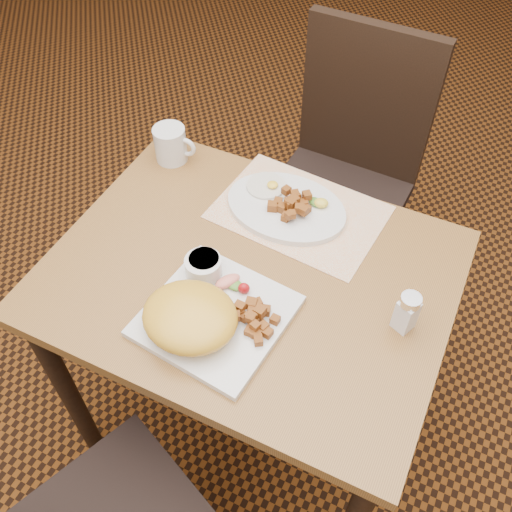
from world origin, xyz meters
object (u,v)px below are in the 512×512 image
object	(u,v)px
salt_shaker	(407,312)
coffee_mug	(171,144)
table	(250,299)
chair_far	(346,166)
plate_oval	(286,207)
plate_square	(216,316)

from	to	relation	value
salt_shaker	coffee_mug	xyz separation A→B (m)	(-0.71, 0.26, -0.00)
coffee_mug	salt_shaker	bearing A→B (deg)	-19.90
table	chair_far	distance (m)	0.69
plate_oval	plate_square	bearing A→B (deg)	-90.71
plate_square	table	bearing A→B (deg)	87.19
plate_oval	salt_shaker	size ratio (longest dim) A/B	3.05
table	plate_oval	world-z (taller)	plate_oval
table	coffee_mug	distance (m)	0.47
plate_oval	salt_shaker	distance (m)	0.41
salt_shaker	plate_oval	bearing A→B (deg)	149.79
table	plate_oval	size ratio (longest dim) A/B	2.96
chair_far	coffee_mug	world-z (taller)	chair_far
plate_oval	coffee_mug	distance (m)	0.36
table	plate_square	bearing A→B (deg)	-92.81
chair_far	plate_square	size ratio (longest dim) A/B	3.46
coffee_mug	chair_far	bearing A→B (deg)	47.84
salt_shaker	plate_square	bearing A→B (deg)	-157.28
plate_oval	coffee_mug	bearing A→B (deg)	171.95
table	chair_far	xyz separation A→B (m)	(0.02, 0.68, -0.10)
table	chair_far	size ratio (longest dim) A/B	0.93
plate_oval	coffee_mug	world-z (taller)	coffee_mug
chair_far	plate_oval	xyz separation A→B (m)	(-0.02, -0.47, 0.22)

